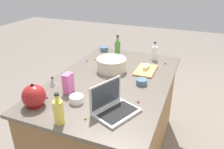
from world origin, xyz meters
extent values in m
cube|color=olive|center=(0.00, 0.00, 0.43)|extent=(1.59, 1.01, 0.87)
cube|color=#60564C|center=(0.00, 0.00, 0.89)|extent=(1.65, 1.07, 0.03)
cube|color=#B7B7BC|center=(0.50, 0.24, 0.91)|extent=(0.37, 0.33, 0.02)
cube|color=black|center=(0.51, 0.25, 0.92)|extent=(0.31, 0.25, 0.00)
cube|color=#B7B7BC|center=(0.46, 0.13, 1.02)|extent=(0.28, 0.13, 0.20)
cube|color=#333842|center=(0.46, 0.14, 1.02)|extent=(0.25, 0.11, 0.18)
cylinder|color=beige|center=(-0.19, -0.08, 0.96)|extent=(0.29, 0.29, 0.12)
cylinder|color=black|center=(-0.19, -0.08, 0.97)|extent=(0.24, 0.24, 0.11)
torus|color=beige|center=(-0.19, -0.08, 1.02)|extent=(0.30, 0.30, 0.02)
cylinder|color=#DBC64C|center=(0.75, -0.08, 0.98)|extent=(0.07, 0.07, 0.17)
cylinder|color=#DBC64C|center=(0.75, -0.08, 1.09)|extent=(0.03, 0.03, 0.05)
cylinder|color=black|center=(0.75, -0.08, 1.12)|extent=(0.03, 0.03, 0.01)
cylinder|color=#4C8C38|center=(-0.58, -0.16, 1.00)|extent=(0.07, 0.07, 0.19)
cylinder|color=#4C8C38|center=(-0.58, -0.16, 1.12)|extent=(0.03, 0.03, 0.05)
cylinder|color=black|center=(-0.58, -0.16, 1.15)|extent=(0.03, 0.03, 0.01)
cylinder|color=white|center=(-0.66, 0.25, 0.98)|extent=(0.06, 0.06, 0.15)
cylinder|color=white|center=(-0.66, 0.25, 1.07)|extent=(0.03, 0.03, 0.04)
cylinder|color=black|center=(-0.66, 0.25, 1.10)|extent=(0.03, 0.03, 0.01)
cylinder|color=maroon|center=(0.63, -0.38, 0.91)|extent=(0.13, 0.13, 0.01)
sphere|color=maroon|center=(0.63, -0.38, 0.98)|extent=(0.18, 0.18, 0.18)
cone|color=maroon|center=(0.72, -0.38, 1.00)|extent=(0.08, 0.03, 0.07)
sphere|color=black|center=(0.63, -0.38, 1.07)|extent=(0.02, 0.02, 0.02)
cube|color=tan|center=(-0.30, 0.25, 0.91)|extent=(0.32, 0.19, 0.02)
cube|color=#F4E58C|center=(-0.32, 0.25, 0.94)|extent=(0.11, 0.05, 0.04)
cylinder|color=slate|center=(-0.72, -0.40, 0.93)|extent=(0.10, 0.10, 0.05)
cylinder|color=slate|center=(-0.01, 0.28, 0.92)|extent=(0.10, 0.10, 0.05)
cylinder|color=white|center=(0.47, -0.11, 0.93)|extent=(0.11, 0.11, 0.05)
cone|color=#B2B2B7|center=(0.31, -0.45, 0.94)|extent=(0.07, 0.07, 0.07)
cylinder|color=black|center=(0.31, -0.45, 0.97)|extent=(0.02, 0.02, 0.01)
cube|color=pink|center=(0.36, -0.25, 0.99)|extent=(0.09, 0.06, 0.17)
sphere|color=yellow|center=(-0.40, -0.38, 0.91)|extent=(0.02, 0.02, 0.02)
sphere|color=#CC3399|center=(-0.32, -0.43, 0.91)|extent=(0.01, 0.01, 0.01)
sphere|color=red|center=(0.30, 0.34, 0.91)|extent=(0.02, 0.02, 0.02)
sphere|color=#CC3399|center=(0.42, 0.23, 0.91)|extent=(0.02, 0.02, 0.02)
sphere|color=red|center=(-0.57, 0.40, 0.91)|extent=(0.02, 0.02, 0.02)
sphere|color=#CC3399|center=(0.51, -0.36, 0.91)|extent=(0.02, 0.02, 0.02)
sphere|color=#CC3399|center=(0.31, 0.04, 0.91)|extent=(0.02, 0.02, 0.02)
sphere|color=yellow|center=(0.65, 0.06, 0.91)|extent=(0.02, 0.02, 0.02)
camera|label=1|loc=(1.75, 0.70, 1.84)|focal=35.78mm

